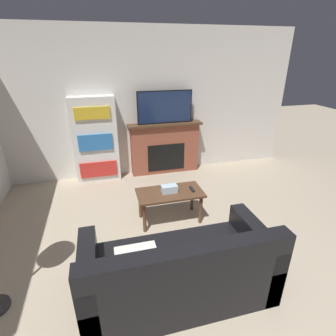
# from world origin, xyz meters

# --- Properties ---
(wall_back) EXTENTS (6.01, 0.06, 2.70)m
(wall_back) POSITION_xyz_m (0.00, 3.68, 1.35)
(wall_back) COLOR silver
(wall_back) RESTS_ON ground_plane
(fireplace) EXTENTS (1.44, 0.28, 1.01)m
(fireplace) POSITION_xyz_m (0.39, 3.53, 0.51)
(fireplace) COLOR brown
(fireplace) RESTS_ON ground_plane
(tv) EXTENTS (1.04, 0.03, 0.61)m
(tv) POSITION_xyz_m (0.39, 3.51, 1.32)
(tv) COLOR black
(tv) RESTS_ON fireplace
(couch) EXTENTS (1.83, 0.85, 0.84)m
(couch) POSITION_xyz_m (-0.22, 0.59, 0.29)
(couch) COLOR black
(couch) RESTS_ON ground_plane
(coffee_table) EXTENTS (0.92, 0.47, 0.46)m
(coffee_table) POSITION_xyz_m (0.04, 1.86, 0.39)
(coffee_table) COLOR brown
(coffee_table) RESTS_ON ground_plane
(tissue_box) EXTENTS (0.22, 0.12, 0.10)m
(tissue_box) POSITION_xyz_m (0.03, 1.86, 0.51)
(tissue_box) COLOR silver
(tissue_box) RESTS_ON coffee_table
(remote_control) EXTENTS (0.04, 0.15, 0.02)m
(remote_control) POSITION_xyz_m (0.36, 1.84, 0.48)
(remote_control) COLOR black
(remote_control) RESTS_ON coffee_table
(bookshelf) EXTENTS (0.80, 0.29, 1.57)m
(bookshelf) POSITION_xyz_m (-0.92, 3.51, 0.78)
(bookshelf) COLOR white
(bookshelf) RESTS_ON ground_plane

